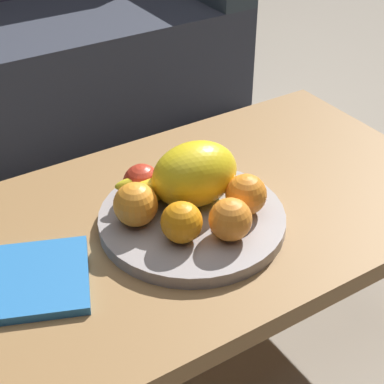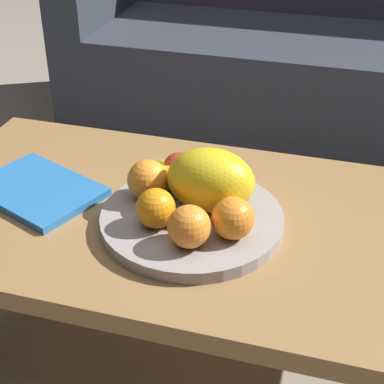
% 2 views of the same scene
% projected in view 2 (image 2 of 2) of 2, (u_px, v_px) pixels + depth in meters
% --- Properties ---
extents(ground_plane, '(8.00, 8.00, 0.00)m').
position_uv_depth(ground_plane, '(193.00, 361.00, 1.41)').
color(ground_plane, gray).
extents(coffee_table, '(1.14, 0.60, 0.41)m').
position_uv_depth(coffee_table, '(193.00, 233.00, 1.21)').
color(coffee_table, olive).
rests_on(coffee_table, ground_plane).
extents(couch, '(1.70, 0.70, 0.90)m').
position_uv_depth(couch, '(299.00, 51.00, 2.31)').
color(couch, '#323541').
rests_on(couch, ground_plane).
extents(fruit_bowl, '(0.35, 0.35, 0.03)m').
position_uv_depth(fruit_bowl, '(192.00, 220.00, 1.15)').
color(fruit_bowl, '#9D9592').
rests_on(fruit_bowl, coffee_table).
extents(melon_large_front, '(0.17, 0.13, 0.12)m').
position_uv_depth(melon_large_front, '(211.00, 180.00, 1.13)').
color(melon_large_front, yellow).
rests_on(melon_large_front, fruit_bowl).
extents(orange_front, '(0.07, 0.07, 0.07)m').
position_uv_depth(orange_front, '(156.00, 208.00, 1.10)').
color(orange_front, orange).
rests_on(orange_front, fruit_bowl).
extents(orange_left, '(0.08, 0.08, 0.08)m').
position_uv_depth(orange_left, '(189.00, 227.00, 1.05)').
color(orange_left, orange).
rests_on(orange_left, fruit_bowl).
extents(orange_right, '(0.08, 0.08, 0.08)m').
position_uv_depth(orange_right, '(233.00, 218.00, 1.07)').
color(orange_right, orange).
rests_on(orange_right, fruit_bowl).
extents(orange_back, '(0.08, 0.08, 0.08)m').
position_uv_depth(orange_back, '(149.00, 179.00, 1.18)').
color(orange_back, orange).
rests_on(orange_back, fruit_bowl).
extents(apple_left, '(0.07, 0.07, 0.07)m').
position_uv_depth(apple_left, '(180.00, 170.00, 1.22)').
color(apple_left, red).
rests_on(apple_left, fruit_bowl).
extents(banana_bunch, '(0.17, 0.09, 0.06)m').
position_uv_depth(banana_bunch, '(188.00, 179.00, 1.20)').
color(banana_bunch, yellow).
rests_on(banana_bunch, fruit_bowl).
extents(magazine, '(0.30, 0.26, 0.02)m').
position_uv_depth(magazine, '(38.00, 190.00, 1.25)').
color(magazine, '#2A72BA').
rests_on(magazine, coffee_table).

